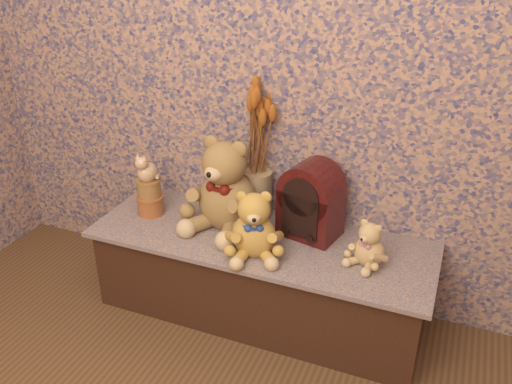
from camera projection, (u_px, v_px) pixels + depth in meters
display_shelf at (260, 275)px, 2.38m from camera, size 1.47×0.52×0.39m
teddy_large at (227, 179)px, 2.30m from camera, size 0.40×0.46×0.44m
teddy_medium at (254, 220)px, 2.12m from camera, size 0.33×0.35×0.30m
teddy_small at (370, 241)px, 2.08m from camera, size 0.22×0.24×0.20m
cathedral_radio at (311, 199)px, 2.24m from camera, size 0.27×0.22×0.34m
ceramic_vase at (258, 193)px, 2.43m from camera, size 0.15×0.15×0.22m
dried_stalks at (258, 129)px, 2.29m from camera, size 0.26×0.26×0.40m
biscuit_tin_lower at (151, 205)px, 2.46m from camera, size 0.13×0.13×0.09m
biscuit_tin_upper at (149, 188)px, 2.43m from camera, size 0.13×0.13×0.08m
cat_figurine at (147, 166)px, 2.38m from camera, size 0.11×0.12×0.14m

